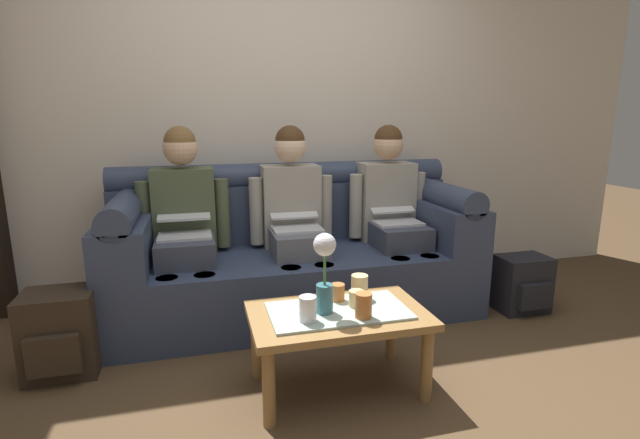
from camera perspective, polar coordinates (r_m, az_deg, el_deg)
The scene contains 15 objects.
ground_plane at distance 2.26m, azimuth 3.53°, elevation -22.00°, with size 14.00×14.00×0.00m, color #4C3823.
back_wall_patterned at distance 3.52m, azimuth -5.22°, elevation 15.26°, with size 6.00×0.12×2.90m, color beige.
couch at distance 3.13m, azimuth -3.16°, elevation -4.41°, with size 2.32×0.88×0.96m.
person_left at distance 2.99m, azimuth -16.24°, elevation 0.05°, with size 0.56×0.67×1.22m.
person_middle at distance 3.05m, azimuth -3.21°, elevation 0.77°, with size 0.56×0.67×1.22m.
person_right at distance 3.26m, azimuth 8.74°, elevation 1.40°, with size 0.56×0.67×1.22m.
coffee_table at distance 2.23m, azimuth 2.23°, elevation -12.50°, with size 0.82×0.50×0.40m.
flower_vase at distance 2.10m, azimuth 0.57°, elevation -5.96°, with size 0.10×0.10×0.37m.
cup_near_left at distance 2.24m, azimuth 4.47°, elevation -9.58°, with size 0.07×0.07×0.08m, color #DBB77A.
cup_near_right at distance 2.30m, azimuth 2.17°, elevation -8.86°, with size 0.07×0.07×0.08m, color #B26633.
cup_far_center at distance 2.11m, azimuth 5.33°, elevation -10.39°, with size 0.08×0.08×0.11m, color #B26633.
cup_far_left at distance 2.32m, azimuth 4.85°, elevation -8.17°, with size 0.08×0.08×0.12m, color #DBB77A.
cup_far_right at distance 2.07m, azimuth -1.50°, elevation -10.84°, with size 0.08×0.08×0.11m, color silver.
backpack_left at distance 2.73m, azimuth -29.08°, elevation -12.12°, with size 0.34×0.31×0.43m.
backpack_right at distance 3.42m, azimuth 23.48°, elevation -7.26°, with size 0.33×0.28×0.37m.
Camera 1 is at (-0.60, -1.76, 1.28)m, focal length 26.21 mm.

